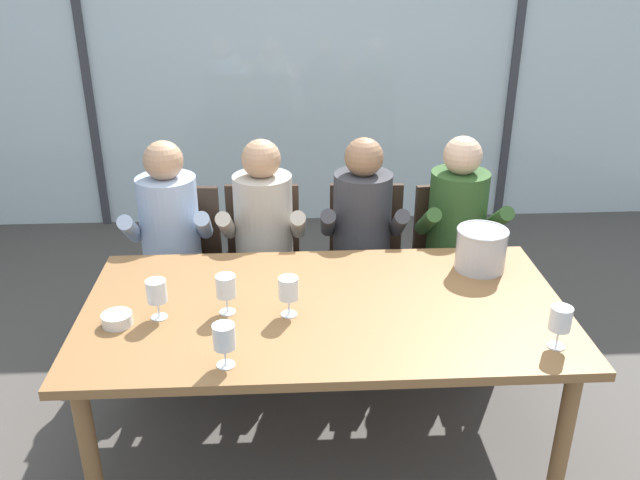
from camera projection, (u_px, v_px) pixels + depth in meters
name	position (u px, v px, depth m)	size (l,w,h in m)	color
ground	(314.00, 326.00, 4.10)	(14.00, 14.00, 0.00)	#4C4742
window_glass_panel	(303.00, 60.00, 5.11)	(7.27, 0.03, 2.60)	silver
window_mullion_left	(85.00, 63.00, 5.01)	(0.06, 0.06, 2.60)	#38383D
window_mullion_right	(515.00, 59.00, 5.17)	(0.06, 0.06, 2.60)	#38383D
hillside_vineyard	(295.00, 28.00, 8.48)	(13.27, 2.40, 2.16)	#568942
dining_table	(324.00, 319.00, 2.92)	(2.07, 1.09, 0.73)	olive
chair_near_curtain	(182.00, 254.00, 3.82)	(0.46, 0.46, 0.89)	#332319
chair_left_of_center	(263.00, 252.00, 3.85)	(0.46, 0.46, 0.89)	#332319
chair_center	(366.00, 251.00, 3.86)	(0.46, 0.46, 0.89)	#332319
chair_right_of_center	(454.00, 251.00, 3.86)	(0.49, 0.49, 0.89)	#332319
person_pale_blue_shirt	(169.00, 238.00, 3.60)	(0.48, 0.63, 1.21)	#9EB2D1
person_beige_jumper	(263.00, 236.00, 3.63)	(0.47, 0.62, 1.21)	#B7AD9E
person_charcoal_jacket	(363.00, 234.00, 3.66)	(0.48, 0.62, 1.21)	#38383D
person_olive_shirt	(459.00, 232.00, 3.68)	(0.46, 0.61, 1.21)	#2D5123
ice_bucket_primary	(481.00, 248.00, 3.17)	(0.24, 0.24, 0.20)	#B7B7BC
tasting_bowl	(117.00, 319.00, 2.74)	(0.12, 0.12, 0.05)	silver
wine_glass_by_left_taster	(289.00, 290.00, 2.77)	(0.08, 0.08, 0.17)	silver
wine_glass_near_bucket	(157.00, 293.00, 2.75)	(0.08, 0.08, 0.17)	silver
wine_glass_center_pour	(560.00, 320.00, 2.56)	(0.08, 0.08, 0.17)	silver
wine_glass_by_right_taster	(224.00, 338.00, 2.44)	(0.08, 0.08, 0.17)	silver
wine_glass_spare_empty	(226.00, 287.00, 2.79)	(0.08, 0.08, 0.17)	silver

